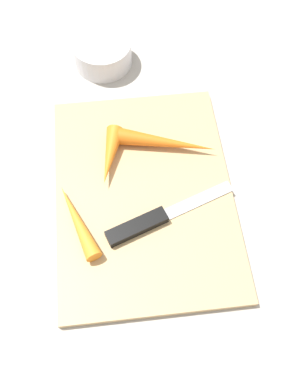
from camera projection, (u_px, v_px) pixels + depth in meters
The scene contains 7 objects.
ground_plane at pixel (144, 196), 0.63m from camera, with size 1.40×1.40×0.00m, color #ADA8A0.
cutting_board at pixel (144, 194), 0.63m from camera, with size 0.36×0.26×0.01m, color tan.
knife at pixel (145, 223), 0.59m from camera, with size 0.09×0.19×0.01m.
carrot_shortest at pixel (110, 156), 0.64m from camera, with size 0.03×0.03×0.10m, color orange.
carrot_medium at pixel (77, 221), 0.59m from camera, with size 0.02×0.02×0.12m, color orange.
carrot_longest at pixel (167, 143), 0.65m from camera, with size 0.03×0.03×0.15m, color orange.
small_bowl at pixel (103, 53), 0.74m from camera, with size 0.10×0.10×0.04m, color silver.
Camera 1 is at (0.29, -0.03, 0.56)m, focal length 39.46 mm.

